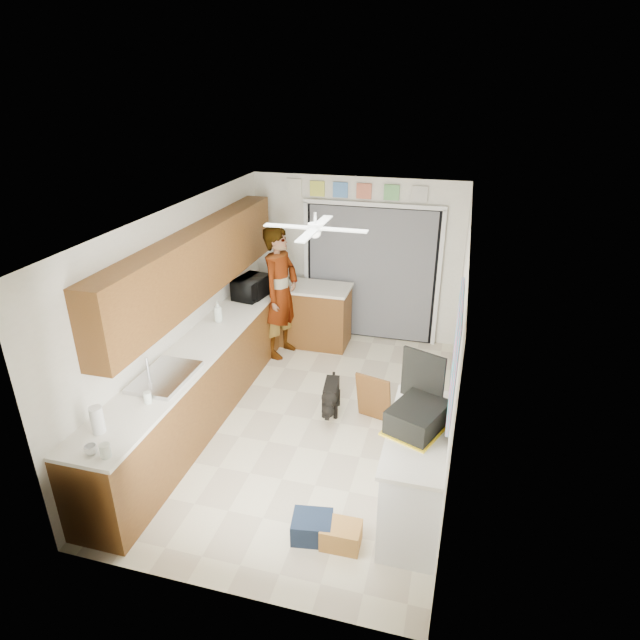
# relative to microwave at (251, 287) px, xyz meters

# --- Properties ---
(floor) EXTENTS (5.00, 5.00, 0.00)m
(floor) POSITION_rel_microwave_xyz_m (1.26, -1.36, -1.09)
(floor) COLOR beige
(floor) RESTS_ON ground
(ceiling) EXTENTS (5.00, 5.00, 0.00)m
(ceiling) POSITION_rel_microwave_xyz_m (1.26, -1.36, 1.41)
(ceiling) COLOR white
(ceiling) RESTS_ON ground
(wall_back) EXTENTS (3.20, 0.00, 3.20)m
(wall_back) POSITION_rel_microwave_xyz_m (1.26, 1.14, 0.16)
(wall_back) COLOR white
(wall_back) RESTS_ON ground
(wall_front) EXTENTS (3.20, 0.00, 3.20)m
(wall_front) POSITION_rel_microwave_xyz_m (1.26, -3.86, 0.16)
(wall_front) COLOR white
(wall_front) RESTS_ON ground
(wall_left) EXTENTS (0.00, 5.00, 5.00)m
(wall_left) POSITION_rel_microwave_xyz_m (-0.34, -1.36, 0.16)
(wall_left) COLOR white
(wall_left) RESTS_ON ground
(wall_right) EXTENTS (0.00, 5.00, 5.00)m
(wall_right) POSITION_rel_microwave_xyz_m (2.86, -1.36, 0.16)
(wall_right) COLOR white
(wall_right) RESTS_ON ground
(left_base_cabinets) EXTENTS (0.60, 4.80, 0.90)m
(left_base_cabinets) POSITION_rel_microwave_xyz_m (-0.04, -1.36, -0.64)
(left_base_cabinets) COLOR brown
(left_base_cabinets) RESTS_ON floor
(left_countertop) EXTENTS (0.62, 4.80, 0.04)m
(left_countertop) POSITION_rel_microwave_xyz_m (-0.03, -1.36, -0.17)
(left_countertop) COLOR white
(left_countertop) RESTS_ON left_base_cabinets
(upper_cabinets) EXTENTS (0.32, 4.00, 0.80)m
(upper_cabinets) POSITION_rel_microwave_xyz_m (-0.18, -1.16, 0.71)
(upper_cabinets) COLOR brown
(upper_cabinets) RESTS_ON wall_left
(sink_basin) EXTENTS (0.50, 0.76, 0.06)m
(sink_basin) POSITION_rel_microwave_xyz_m (-0.03, -2.36, -0.13)
(sink_basin) COLOR silver
(sink_basin) RESTS_ON left_countertop
(faucet) EXTENTS (0.03, 0.03, 0.22)m
(faucet) POSITION_rel_microwave_xyz_m (-0.22, -2.36, -0.04)
(faucet) COLOR silver
(faucet) RESTS_ON left_countertop
(peninsula_base) EXTENTS (1.00, 0.60, 0.90)m
(peninsula_base) POSITION_rel_microwave_xyz_m (0.76, 0.64, -0.64)
(peninsula_base) COLOR brown
(peninsula_base) RESTS_ON floor
(peninsula_top) EXTENTS (1.04, 0.64, 0.04)m
(peninsula_top) POSITION_rel_microwave_xyz_m (0.76, 0.64, -0.17)
(peninsula_top) COLOR white
(peninsula_top) RESTS_ON peninsula_base
(back_opening_recess) EXTENTS (2.00, 0.06, 2.10)m
(back_opening_recess) POSITION_rel_microwave_xyz_m (1.51, 1.11, -0.04)
(back_opening_recess) COLOR black
(back_opening_recess) RESTS_ON wall_back
(curtain_panel) EXTENTS (1.90, 0.03, 2.05)m
(curtain_panel) POSITION_rel_microwave_xyz_m (1.51, 1.07, -0.04)
(curtain_panel) COLOR slate
(curtain_panel) RESTS_ON wall_back
(door_trim_left) EXTENTS (0.06, 0.04, 2.10)m
(door_trim_left) POSITION_rel_microwave_xyz_m (0.49, 1.08, -0.04)
(door_trim_left) COLOR white
(door_trim_left) RESTS_ON wall_back
(door_trim_right) EXTENTS (0.06, 0.04, 2.10)m
(door_trim_right) POSITION_rel_microwave_xyz_m (2.53, 1.08, -0.04)
(door_trim_right) COLOR white
(door_trim_right) RESTS_ON wall_back
(door_trim_head) EXTENTS (2.10, 0.04, 0.06)m
(door_trim_head) POSITION_rel_microwave_xyz_m (1.51, 1.08, 1.03)
(door_trim_head) COLOR white
(door_trim_head) RESTS_ON wall_back
(header_frame_0) EXTENTS (0.22, 0.02, 0.22)m
(header_frame_0) POSITION_rel_microwave_xyz_m (0.66, 1.11, 1.21)
(header_frame_0) COLOR #E1E74D
(header_frame_0) RESTS_ON wall_back
(header_frame_1) EXTENTS (0.22, 0.02, 0.22)m
(header_frame_1) POSITION_rel_microwave_xyz_m (1.01, 1.11, 1.21)
(header_frame_1) COLOR #518AD9
(header_frame_1) RESTS_ON wall_back
(header_frame_2) EXTENTS (0.22, 0.02, 0.22)m
(header_frame_2) POSITION_rel_microwave_xyz_m (1.36, 1.11, 1.21)
(header_frame_2) COLOR #D26A4F
(header_frame_2) RESTS_ON wall_back
(header_frame_3) EXTENTS (0.22, 0.02, 0.22)m
(header_frame_3) POSITION_rel_microwave_xyz_m (1.76, 1.11, 1.21)
(header_frame_3) COLOR #68B366
(header_frame_3) RESTS_ON wall_back
(header_frame_4) EXTENTS (0.22, 0.02, 0.22)m
(header_frame_4) POSITION_rel_microwave_xyz_m (2.16, 1.11, 1.21)
(header_frame_4) COLOR beige
(header_frame_4) RESTS_ON wall_back
(route66_sign) EXTENTS (0.22, 0.02, 0.26)m
(route66_sign) POSITION_rel_microwave_xyz_m (0.31, 1.11, 1.21)
(route66_sign) COLOR silver
(route66_sign) RESTS_ON wall_back
(right_counter_base) EXTENTS (0.50, 1.40, 0.90)m
(right_counter_base) POSITION_rel_microwave_xyz_m (2.61, -2.56, -0.64)
(right_counter_base) COLOR white
(right_counter_base) RESTS_ON floor
(right_counter_top) EXTENTS (0.54, 1.44, 0.04)m
(right_counter_top) POSITION_rel_microwave_xyz_m (2.60, -2.56, -0.17)
(right_counter_top) COLOR white
(right_counter_top) RESTS_ON right_counter_base
(abstract_painting) EXTENTS (0.03, 1.15, 0.95)m
(abstract_painting) POSITION_rel_microwave_xyz_m (2.84, -2.36, 0.56)
(abstract_painting) COLOR #E05293
(abstract_painting) RESTS_ON wall_right
(ceiling_fan) EXTENTS (1.14, 1.14, 0.24)m
(ceiling_fan) POSITION_rel_microwave_xyz_m (1.26, -1.16, 1.23)
(ceiling_fan) COLOR white
(ceiling_fan) RESTS_ON ceiling
(microwave) EXTENTS (0.45, 0.59, 0.30)m
(microwave) POSITION_rel_microwave_xyz_m (0.00, 0.00, 0.00)
(microwave) COLOR black
(microwave) RESTS_ON left_countertop
(soap_bottle) EXTENTS (0.13, 0.13, 0.28)m
(soap_bottle) POSITION_rel_microwave_xyz_m (-0.10, -0.89, -0.01)
(soap_bottle) COLOR silver
(soap_bottle) RESTS_ON left_countertop
(cup) EXTENTS (0.13, 0.13, 0.08)m
(cup) POSITION_rel_microwave_xyz_m (0.01, -3.61, -0.11)
(cup) COLOR white
(cup) RESTS_ON left_countertop
(jar_a) EXTENTS (0.09, 0.09, 0.12)m
(jar_a) POSITION_rel_microwave_xyz_m (0.15, -3.61, -0.09)
(jar_a) COLOR silver
(jar_a) RESTS_ON left_countertop
(jar_b) EXTENTS (0.09, 0.09, 0.11)m
(jar_b) POSITION_rel_microwave_xyz_m (0.05, -2.80, -0.09)
(jar_b) COLOR silver
(jar_b) RESTS_ON left_countertop
(paper_towel_roll) EXTENTS (0.15, 0.15, 0.25)m
(paper_towel_roll) POSITION_rel_microwave_xyz_m (-0.12, -3.32, -0.02)
(paper_towel_roll) COLOR white
(paper_towel_roll) RESTS_ON left_countertop
(suitcase) EXTENTS (0.57, 0.65, 0.23)m
(suitcase) POSITION_rel_microwave_xyz_m (2.58, -2.54, -0.03)
(suitcase) COLOR black
(suitcase) RESTS_ON right_counter_top
(suitcase_rim) EXTENTS (0.63, 0.70, 0.02)m
(suitcase_rim) POSITION_rel_microwave_xyz_m (2.58, -2.54, -0.14)
(suitcase_rim) COLOR yellow
(suitcase_rim) RESTS_ON suitcase
(suitcase_lid) EXTENTS (0.40, 0.19, 0.50)m
(suitcase_lid) POSITION_rel_microwave_xyz_m (2.58, -2.25, 0.22)
(suitcase_lid) COLOR black
(suitcase_lid) RESTS_ON suitcase
(cardboard_box) EXTENTS (0.35, 0.27, 0.22)m
(cardboard_box) POSITION_rel_microwave_xyz_m (2.04, -3.13, -0.98)
(cardboard_box) COLOR #AF7B37
(cardboard_box) RESTS_ON floor
(navy_crate) EXTENTS (0.40, 0.35, 0.22)m
(navy_crate) POSITION_rel_microwave_xyz_m (1.77, -3.11, -0.98)
(navy_crate) COLOR #162137
(navy_crate) RESTS_ON floor
(cabinet_door_panel) EXTENTS (0.46, 0.27, 0.64)m
(cabinet_door_panel) POSITION_rel_microwave_xyz_m (1.99, -1.20, -0.77)
(cabinet_door_panel) COLOR brown
(cabinet_door_panel) RESTS_ON floor
(man) EXTENTS (0.61, 0.79, 1.94)m
(man) POSITION_rel_microwave_xyz_m (0.36, 0.19, -0.12)
(man) COLOR white
(man) RESTS_ON floor
(dog) EXTENTS (0.31, 0.60, 0.45)m
(dog) POSITION_rel_microwave_xyz_m (1.45, -1.12, -0.86)
(dog) COLOR black
(dog) RESTS_ON floor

